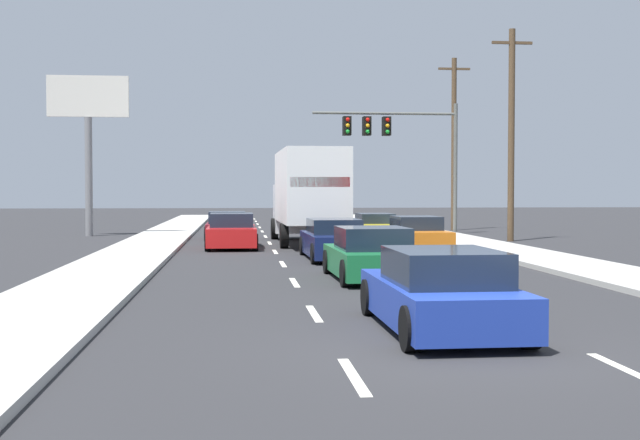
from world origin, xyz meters
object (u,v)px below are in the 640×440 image
object	(u,v)px
car_orange	(416,236)
roadside_billboard	(88,122)
traffic_signal_mast	(390,135)
box_truck	(308,192)
car_yellow	(375,227)
car_blue	(441,293)
utility_pole_mid	(511,132)
car_red	(232,232)
utility_pole_far	(454,142)
car_green	(371,256)
car_navy	(334,240)
car_maroon	(227,226)

from	to	relation	value
car_orange	roadside_billboard	world-z (taller)	roadside_billboard
traffic_signal_mast	box_truck	bearing A→B (deg)	-123.59
traffic_signal_mast	car_yellow	bearing A→B (deg)	-110.73
car_blue	car_yellow	world-z (taller)	car_blue
car_yellow	utility_pole_mid	world-z (taller)	utility_pole_mid
car_red	car_blue	world-z (taller)	car_red
car_orange	utility_pole_far	world-z (taller)	utility_pole_far
car_green	utility_pole_mid	world-z (taller)	utility_pole_mid
car_navy	car_yellow	size ratio (longest dim) A/B	1.03
car_green	box_truck	bearing A→B (deg)	91.69
car_red	car_orange	bearing A→B (deg)	-22.70
car_green	car_blue	bearing A→B (deg)	-90.98
car_red	utility_pole_far	world-z (taller)	utility_pole_far
car_navy	box_truck	bearing A→B (deg)	91.62
car_blue	roadside_billboard	bearing A→B (deg)	110.18
car_maroon	car_yellow	world-z (taller)	car_maroon
car_yellow	traffic_signal_mast	distance (m)	6.07
car_orange	utility_pole_mid	world-z (taller)	utility_pole_mid
box_truck	car_yellow	size ratio (longest dim) A/B	2.02
car_green	utility_pole_far	size ratio (longest dim) A/B	0.44
car_maroon	car_navy	distance (m)	12.11
utility_pole_far	car_maroon	bearing A→B (deg)	-150.92
car_red	car_green	bearing A→B (deg)	-73.31
car_green	car_maroon	bearing A→B (deg)	101.98
car_red	box_truck	bearing A→B (deg)	30.41
traffic_signal_mast	car_orange	bearing A→B (deg)	-96.35
car_maroon	car_orange	xyz separation A→B (m)	(6.89, -8.80, 0.02)
car_red	car_navy	bearing A→B (deg)	-59.00
car_blue	box_truck	bearing A→B (deg)	90.74
car_blue	utility_pole_far	size ratio (longest dim) A/B	0.46
box_truck	car_navy	size ratio (longest dim) A/B	1.96
car_maroon	box_truck	size ratio (longest dim) A/B	0.46
car_yellow	utility_pole_far	world-z (taller)	utility_pole_far
car_navy	roadside_billboard	xyz separation A→B (m)	(-10.33, 14.63, 4.95)
car_orange	utility_pole_mid	distance (m)	9.03
car_maroon	car_orange	size ratio (longest dim) A/B	0.95
car_red	car_yellow	size ratio (longest dim) A/B	1.02
roadside_billboard	utility_pole_far	bearing A→B (deg)	11.49
utility_pole_mid	car_navy	bearing A→B (deg)	-135.95
car_red	car_blue	distance (m)	19.52
box_truck	car_green	world-z (taller)	box_truck
car_blue	utility_pole_mid	bearing A→B (deg)	68.44
car_green	car_orange	size ratio (longest dim) A/B	0.95
utility_pole_far	car_orange	bearing A→B (deg)	-109.74
car_red	utility_pole_far	bearing A→B (deg)	46.57
car_orange	roadside_billboard	distance (m)	18.74
car_yellow	car_orange	world-z (taller)	car_orange
traffic_signal_mast	roadside_billboard	size ratio (longest dim) A/B	0.95
car_navy	car_green	xyz separation A→B (m)	(0.19, -6.21, -0.01)
car_maroon	car_orange	distance (m)	11.17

